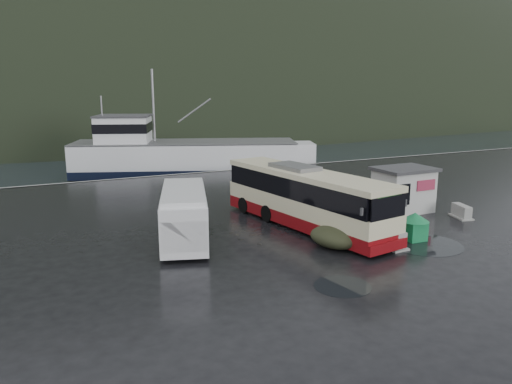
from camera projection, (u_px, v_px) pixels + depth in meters
name	position (u px, v px, depth m)	size (l,w,h in m)	color
ground	(291.00, 240.00, 24.52)	(160.00, 160.00, 0.00)	black
harbor_water	(70.00, 115.00, 121.61)	(300.00, 180.00, 0.02)	black
quay_edge	(175.00, 175.00, 42.17)	(160.00, 0.60, 1.50)	#999993
headland	(63.00, 99.00, 249.37)	(780.00, 540.00, 570.00)	black
coach_bus	(305.00, 226.00, 26.83)	(2.91, 11.56, 3.27)	beige
white_van	(185.00, 242.00, 24.22)	(2.18, 6.33, 2.65)	white
waste_bin_left	(413.00, 240.00, 24.53)	(0.99, 0.99, 1.38)	#168045
waste_bin_right	(348.00, 244.00, 23.91)	(0.96, 0.96, 1.33)	#168045
dome_tent	(335.00, 247.00, 23.39)	(1.83, 2.56, 1.01)	#2E311D
ticket_kiosk	(402.00, 211.00, 30.07)	(3.41, 2.58, 2.67)	beige
jersey_barrier_a	(390.00, 247.00, 23.49)	(0.87, 1.75, 0.87)	#999993
jersey_barrier_b	(461.00, 218.00, 28.59)	(0.75, 1.51, 0.75)	#999993
fishing_trawler	(186.00, 161.00, 49.96)	(25.79, 5.65, 10.31)	white
puddles	(406.00, 254.00, 22.51)	(9.38, 5.42, 0.01)	black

